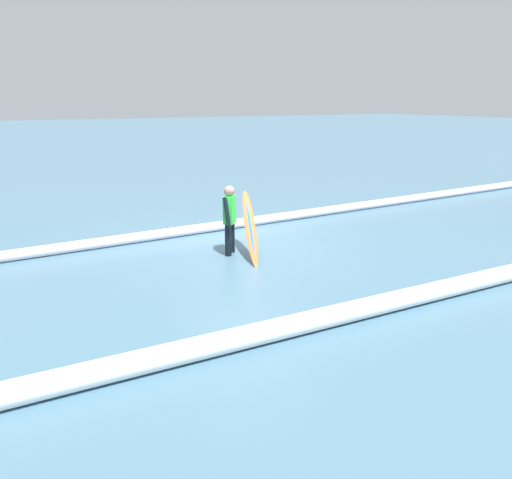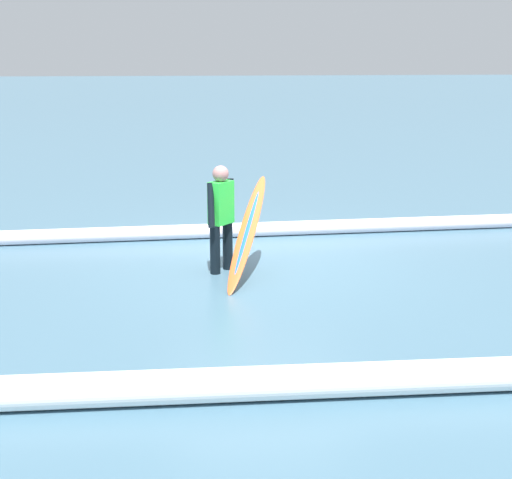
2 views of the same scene
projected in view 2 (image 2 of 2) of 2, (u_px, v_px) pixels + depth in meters
ground_plane at (261, 262)px, 10.86m from camera, size 160.80×160.80×0.00m
surfer at (221, 213)px, 10.21m from camera, size 0.38×0.50×1.47m
surfboard at (247, 232)px, 10.01m from camera, size 0.83×1.69×1.26m
wave_crest_foreground at (378, 225)px, 12.61m from camera, size 22.31×1.12×0.23m
wave_crest_midground at (60, 391)px, 6.40m from camera, size 18.53×0.60×0.30m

